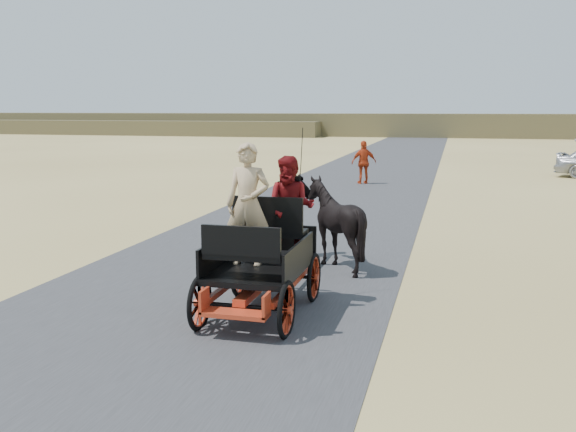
% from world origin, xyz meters
% --- Properties ---
extents(ground, '(140.00, 140.00, 0.00)m').
position_xyz_m(ground, '(0.00, 0.00, 0.00)').
color(ground, tan).
extents(road, '(6.00, 140.00, 0.01)m').
position_xyz_m(road, '(0.00, 0.00, 0.01)').
color(road, '#38383A').
rests_on(road, ground).
extents(ridge_far, '(140.00, 6.00, 2.40)m').
position_xyz_m(ridge_far, '(0.00, 62.00, 1.20)').
color(ridge_far, brown).
rests_on(ridge_far, ground).
extents(ridge_near, '(40.00, 4.00, 1.60)m').
position_xyz_m(ridge_near, '(-30.00, 58.00, 0.80)').
color(ridge_near, brown).
rests_on(ridge_near, ground).
extents(carriage, '(1.30, 2.40, 0.72)m').
position_xyz_m(carriage, '(1.11, 1.05, 0.36)').
color(carriage, black).
rests_on(carriage, ground).
extents(horse_left, '(0.91, 2.01, 1.70)m').
position_xyz_m(horse_left, '(0.56, 4.05, 0.85)').
color(horse_left, black).
rests_on(horse_left, ground).
extents(horse_right, '(1.37, 1.54, 1.70)m').
position_xyz_m(horse_right, '(1.66, 4.05, 0.85)').
color(horse_right, black).
rests_on(horse_right, ground).
extents(driver_man, '(0.66, 0.43, 1.80)m').
position_xyz_m(driver_man, '(0.91, 1.10, 1.62)').
color(driver_man, tan).
rests_on(driver_man, carriage).
extents(passenger_woman, '(0.77, 0.60, 1.58)m').
position_xyz_m(passenger_woman, '(1.41, 1.65, 1.51)').
color(passenger_woman, '#660C0F').
rests_on(passenger_woman, carriage).
extents(pedestrian, '(1.09, 0.81, 1.73)m').
position_xyz_m(pedestrian, '(0.29, 17.79, 0.86)').
color(pedestrian, '#BF3915').
rests_on(pedestrian, ground).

